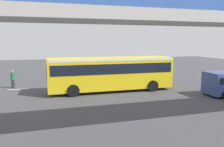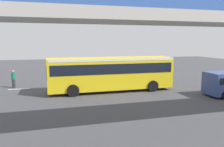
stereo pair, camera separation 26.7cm
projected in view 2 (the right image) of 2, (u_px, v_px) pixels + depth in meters
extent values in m
plane|color=#424247|center=(104.00, 90.00, 20.78)|extent=(80.00, 80.00, 0.00)
cube|color=yellow|center=(111.00, 73.00, 20.30)|extent=(11.50, 2.55, 2.86)
cube|color=black|center=(111.00, 67.00, 20.22)|extent=(11.04, 2.59, 0.90)
cube|color=white|center=(111.00, 59.00, 20.11)|extent=(11.27, 2.58, 0.20)
cube|color=black|center=(47.00, 71.00, 18.77)|extent=(0.04, 2.24, 1.20)
cylinder|color=black|center=(73.00, 91.00, 18.31)|extent=(1.04, 0.30, 1.04)
cylinder|color=black|center=(71.00, 85.00, 20.75)|extent=(1.04, 0.30, 1.04)
cylinder|color=black|center=(153.00, 86.00, 20.20)|extent=(1.04, 0.30, 1.04)
cylinder|color=black|center=(142.00, 81.00, 22.63)|extent=(1.04, 0.30, 1.04)
cylinder|color=black|center=(209.00, 90.00, 19.33)|extent=(0.68, 0.22, 0.68)
torus|color=black|center=(211.00, 85.00, 21.45)|extent=(0.72, 0.06, 0.72)
torus|color=black|center=(219.00, 85.00, 21.72)|extent=(0.72, 0.06, 0.72)
cube|color=blue|center=(215.00, 83.00, 21.56)|extent=(0.89, 0.04, 0.04)
cylinder|color=blue|center=(217.00, 81.00, 21.57)|extent=(0.03, 0.03, 0.40)
cube|color=black|center=(217.00, 79.00, 21.55)|extent=(0.20, 0.08, 0.04)
cylinder|color=blue|center=(212.00, 80.00, 21.40)|extent=(0.02, 0.44, 0.02)
cylinder|color=#2D2D38|center=(14.00, 84.00, 21.84)|extent=(0.32, 0.32, 0.85)
cylinder|color=#19724C|center=(13.00, 76.00, 21.72)|extent=(0.38, 0.38, 0.70)
sphere|color=tan|center=(13.00, 71.00, 21.65)|extent=(0.22, 0.22, 0.22)
cube|color=silver|center=(165.00, 81.00, 25.42)|extent=(2.00, 0.20, 0.01)
cube|color=silver|center=(133.00, 83.00, 24.40)|extent=(2.00, 0.20, 0.01)
cube|color=silver|center=(99.00, 85.00, 23.37)|extent=(2.00, 0.20, 0.01)
cube|color=silver|center=(60.00, 87.00, 22.35)|extent=(2.00, 0.20, 0.01)
cube|color=silver|center=(19.00, 89.00, 21.33)|extent=(2.00, 0.20, 0.01)
cube|color=#B2ADA5|center=(153.00, 18.00, 10.11)|extent=(31.52, 2.60, 0.50)
cube|color=#3359A5|center=(143.00, 4.00, 11.19)|extent=(31.52, 0.08, 1.10)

